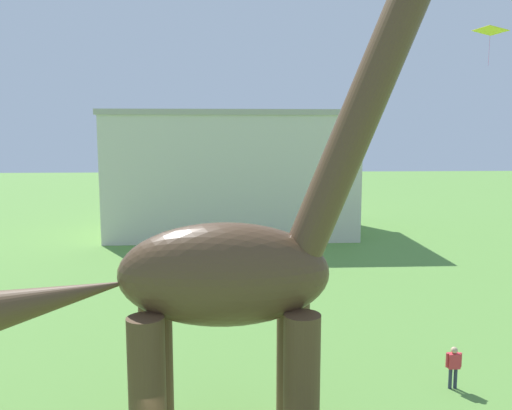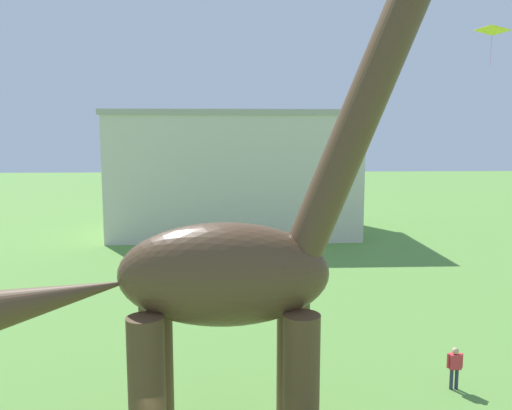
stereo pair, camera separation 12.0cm
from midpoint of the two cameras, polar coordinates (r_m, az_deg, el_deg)
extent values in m
cylinder|color=#513823|center=(18.35, 3.74, -16.29)|extent=(1.07, 1.07, 4.64)
cylinder|color=#513823|center=(16.51, 4.65, -19.18)|extent=(1.07, 1.07, 4.64)
cylinder|color=#513823|center=(18.38, -10.74, -16.37)|extent=(1.07, 1.07, 4.64)
cylinder|color=#513823|center=(16.55, -11.72, -19.25)|extent=(1.07, 1.07, 4.64)
ellipsoid|color=#513823|center=(16.16, -3.62, -7.38)|extent=(6.35, 2.73, 3.13)
cylinder|color=#513823|center=(16.12, 11.28, 10.42)|extent=(4.56, 1.17, 9.04)
cone|color=#513823|center=(17.25, -21.83, -9.42)|extent=(5.58, 1.56, 2.65)
cylinder|color=#2D3347|center=(22.84, 19.84, -16.97)|extent=(0.14, 0.14, 0.83)
cylinder|color=#2D3347|center=(22.92, 20.33, -16.91)|extent=(0.14, 0.14, 0.83)
cube|color=#D1333D|center=(22.60, 20.17, -15.31)|extent=(0.45, 0.28, 0.59)
sphere|color=tan|center=(22.44, 20.22, -14.32)|extent=(0.26, 0.26, 0.26)
cylinder|color=#D1333D|center=(22.49, 19.55, -15.31)|extent=(0.11, 0.11, 0.56)
cylinder|color=#D1333D|center=(22.68, 20.79, -15.17)|extent=(0.11, 0.11, 0.56)
cube|color=yellow|center=(24.02, 23.55, 16.68)|extent=(1.06, 1.31, 0.17)
cylinder|color=pink|center=(23.91, 23.45, 14.85)|extent=(0.01, 0.01, 1.19)
cube|color=beige|center=(52.95, -2.70, 3.25)|extent=(22.84, 13.02, 11.26)
cube|color=#ABA396|center=(52.82, -2.74, 9.62)|extent=(23.29, 13.28, 0.50)
camera|label=1|loc=(0.06, -90.21, -0.03)|focal=37.54mm
camera|label=2|loc=(0.06, 89.79, 0.03)|focal=37.54mm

